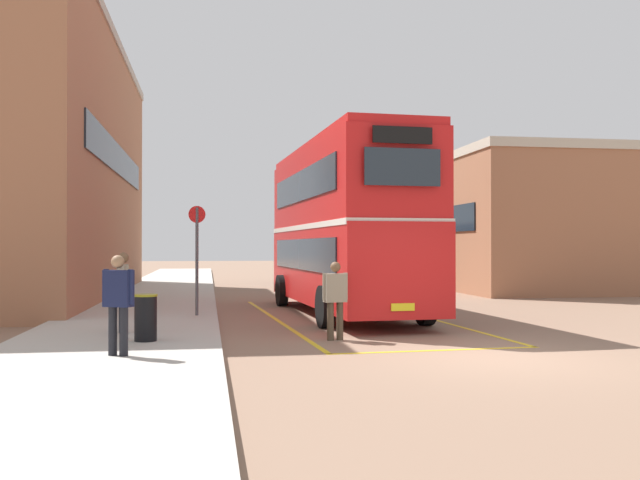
% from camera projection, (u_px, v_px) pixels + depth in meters
% --- Properties ---
extents(ground_plane, '(135.60, 135.60, 0.00)m').
position_uv_depth(ground_plane, '(336.00, 297.00, 26.24)').
color(ground_plane, '#846651').
extents(sidewalk_left, '(4.00, 57.60, 0.14)m').
position_uv_depth(sidewalk_left, '(163.00, 293.00, 27.58)').
color(sidewalk_left, '#B2ADA3').
rests_on(sidewalk_left, ground).
extents(brick_building_left, '(6.04, 19.48, 9.76)m').
position_uv_depth(brick_building_left, '(36.00, 166.00, 25.88)').
color(brick_building_left, '#9E6647').
rests_on(brick_building_left, ground).
extents(depot_building_right, '(7.70, 12.61, 5.96)m').
position_uv_depth(depot_building_right, '(515.00, 223.00, 32.38)').
color(depot_building_right, '#9E6647').
rests_on(depot_building_right, ground).
extents(double_decker_bus, '(3.20, 10.17, 4.75)m').
position_uv_depth(double_decker_bus, '(343.00, 225.00, 19.71)').
color(double_decker_bus, black).
rests_on(double_decker_bus, ground).
extents(single_deck_bus, '(3.43, 8.48, 3.02)m').
position_uv_depth(single_deck_bus, '(345.00, 252.00, 35.44)').
color(single_deck_bus, black).
rests_on(single_deck_bus, ground).
extents(pedestrian_boarding, '(0.54, 0.29, 1.60)m').
position_uv_depth(pedestrian_boarding, '(335.00, 295.00, 14.27)').
color(pedestrian_boarding, '#473828').
rests_on(pedestrian_boarding, ground).
extents(pedestrian_waiting_near, '(0.29, 0.55, 1.65)m').
position_uv_depth(pedestrian_waiting_near, '(123.00, 287.00, 14.37)').
color(pedestrian_waiting_near, black).
rests_on(pedestrian_waiting_near, sidewalk_left).
extents(pedestrian_waiting_far, '(0.51, 0.41, 1.63)m').
position_uv_depth(pedestrian_waiting_far, '(118.00, 298.00, 11.35)').
color(pedestrian_waiting_far, black).
rests_on(pedestrian_waiting_far, sidewalk_left).
extents(litter_bin, '(0.44, 0.44, 0.88)m').
position_uv_depth(litter_bin, '(146.00, 317.00, 13.11)').
color(litter_bin, black).
rests_on(litter_bin, sidewalk_left).
extents(bus_stop_sign, '(0.43, 0.14, 2.82)m').
position_uv_depth(bus_stop_sign, '(197.00, 250.00, 18.04)').
color(bus_stop_sign, '#4C4C51').
rests_on(bus_stop_sign, sidewalk_left).
extents(bay_marking_yellow, '(4.85, 12.29, 0.01)m').
position_uv_depth(bay_marking_yellow, '(360.00, 321.00, 17.84)').
color(bay_marking_yellow, gold).
rests_on(bay_marking_yellow, ground).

